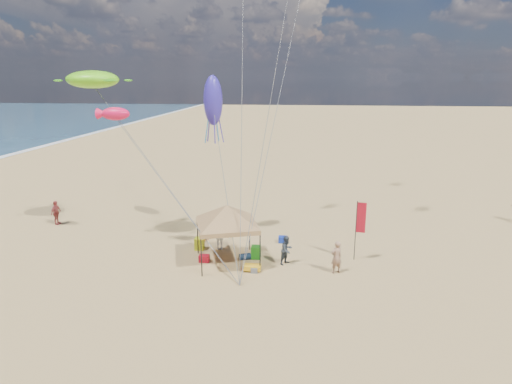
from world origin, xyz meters
TOP-DOWN VIEW (x-y plane):
  - ground at (0.00, 0.00)m, footprint 280.00×280.00m
  - canopy_tent at (-1.56, 3.21)m, footprint 5.71×5.71m
  - feather_flag at (5.41, 4.24)m, footprint 0.51×0.11m
  - cooler_red at (-2.82, 3.08)m, footprint 0.54×0.38m
  - cooler_blue at (1.26, 6.37)m, footprint 0.54×0.38m
  - bag_navy at (-0.67, 3.59)m, footprint 0.69×0.54m
  - bag_orange at (-3.60, 6.11)m, footprint 0.54×0.69m
  - chair_green at (-0.10, 3.88)m, footprint 0.50×0.50m
  - chair_yellow at (-3.48, 4.75)m, footprint 0.50×0.50m
  - crate_grey at (0.02, 2.06)m, footprint 0.34×0.30m
  - beach_cart at (-0.12, 2.23)m, footprint 0.90×0.50m
  - person_near_a at (4.14, 2.50)m, footprint 0.74×0.66m
  - person_near_b at (1.60, 3.32)m, footprint 0.94×0.96m
  - person_near_c at (-2.32, 4.93)m, footprint 1.32×0.88m
  - person_far_a at (-14.10, 8.00)m, footprint 0.49×1.00m
  - turtle_kite at (-9.58, 5.89)m, footprint 3.00×2.41m
  - fish_kite at (-7.72, 4.37)m, footprint 1.70×1.10m
  - squid_kite at (-3.08, 7.61)m, footprint 1.31×1.31m

SIDE VIEW (x-z plane):
  - ground at x=0.00m, z-range 0.00..0.00m
  - crate_grey at x=0.02m, z-range 0.00..0.28m
  - bag_navy at x=-0.67m, z-range 0.00..0.36m
  - bag_orange at x=-3.60m, z-range 0.00..0.36m
  - cooler_red at x=-2.82m, z-range 0.00..0.38m
  - cooler_blue at x=1.26m, z-range 0.00..0.38m
  - beach_cart at x=-0.12m, z-range 0.08..0.32m
  - chair_green at x=-0.10m, z-range 0.00..0.70m
  - chair_yellow at x=-3.48m, z-range 0.00..0.70m
  - person_near_b at x=1.60m, z-range 0.00..1.56m
  - person_far_a at x=-14.10m, z-range 0.00..1.65m
  - person_near_a at x=4.14m, z-range 0.00..1.71m
  - person_near_c at x=-2.32m, z-range 0.00..1.89m
  - feather_flag at x=5.41m, z-range 0.55..3.87m
  - canopy_tent at x=-1.56m, z-range 1.23..4.92m
  - fish_kite at x=-7.72m, z-range 7.39..8.09m
  - squid_kite at x=-3.08m, z-range 6.83..9.76m
  - turtle_kite at x=-9.58m, z-range 9.01..10.00m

